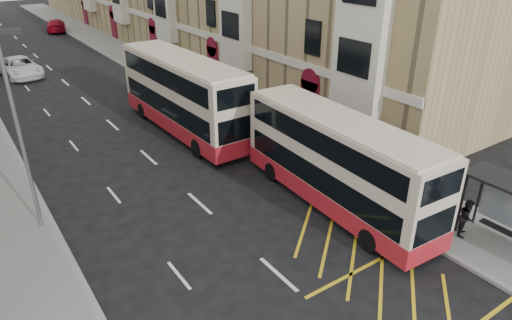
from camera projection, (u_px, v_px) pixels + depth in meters
pavement_right at (172, 77)px, 39.85m from camera, size 4.00×120.00×0.15m
kerb_right at (150, 81)px, 38.83m from camera, size 0.25×120.00×0.15m
road_markings at (38, 58)px, 46.89m from camera, size 10.00×110.00×0.01m
guard_railing at (365, 186)px, 20.66m from camera, size 0.06×6.56×1.01m
street_lamp_near at (19, 125)px, 17.19m from camera, size 0.93×0.18×8.00m
double_decker_front at (336, 162)px, 19.98m from camera, size 2.97×10.73×4.24m
double_decker_rear at (183, 95)px, 27.82m from camera, size 2.95×11.87×4.71m
pedestrian_mid at (467, 218)px, 18.20m from camera, size 0.94×0.85×1.58m
pedestrian_far at (386, 176)px, 21.43m from camera, size 0.96×0.72×1.52m
white_van at (20, 67)px, 40.09m from camera, size 3.32×6.24×1.67m
car_red at (56, 26)px, 59.69m from camera, size 3.41×5.87×1.60m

